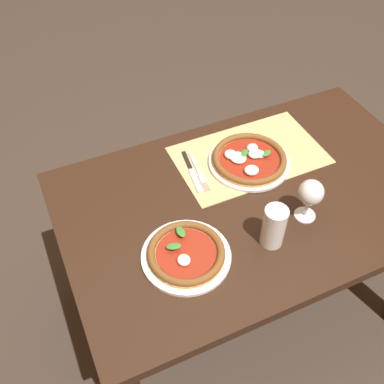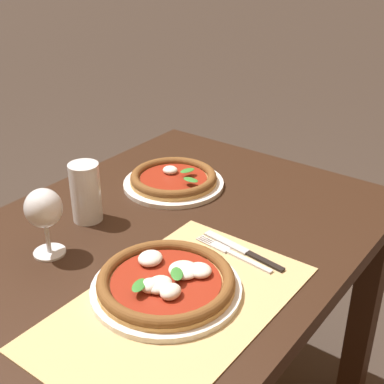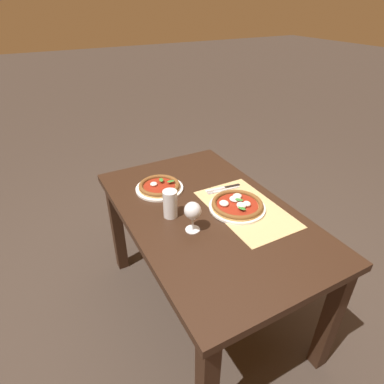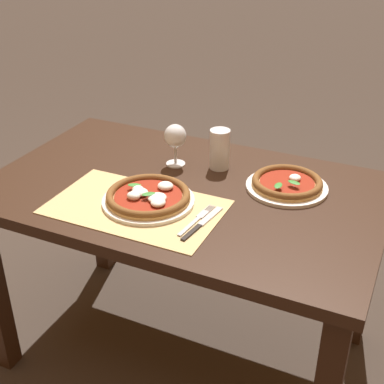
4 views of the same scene
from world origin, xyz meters
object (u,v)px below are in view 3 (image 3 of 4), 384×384
at_px(pint_glass, 170,204).
at_px(pizza_near, 237,205).
at_px(fork, 223,190).
at_px(wine_glass, 193,212).
at_px(pizza_far, 159,187).
at_px(knife, 223,188).

bearing_deg(pint_glass, pizza_near, -107.79).
bearing_deg(fork, wine_glass, 125.57).
bearing_deg(pizza_near, pizza_far, 36.91).
distance_m(pizza_far, knife, 0.36).
distance_m(wine_glass, fork, 0.41).
bearing_deg(wine_glass, pizza_near, -80.65).
relative_size(wine_glass, fork, 0.77).
distance_m(pizza_far, fork, 0.37).
relative_size(pizza_far, wine_glass, 1.76).
relative_size(pizza_far, fork, 1.36).
xyz_separation_m(pint_glass, fork, (0.08, -0.37, -0.06)).
bearing_deg(knife, pint_glass, 104.82).
xyz_separation_m(fork, knife, (0.02, -0.01, 0.00)).
bearing_deg(pizza_near, fork, -10.53).
distance_m(pizza_far, wine_glass, 0.43).
xyz_separation_m(pizza_near, pint_glass, (0.11, 0.33, 0.05)).
bearing_deg(wine_glass, fork, -54.43).
relative_size(wine_glass, knife, 0.72).
xyz_separation_m(pizza_near, fork, (0.18, -0.03, -0.02)).
bearing_deg(fork, pizza_near, 169.47).
height_order(pizza_near, fork, pizza_near).
distance_m(pizza_near, pizza_far, 0.47).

